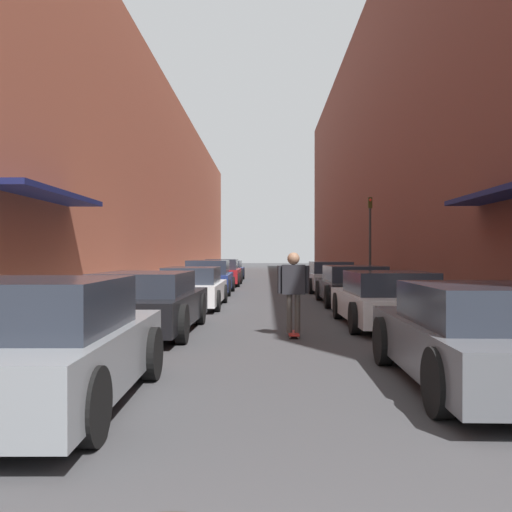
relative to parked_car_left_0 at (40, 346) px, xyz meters
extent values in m
plane|color=#38383A|center=(2.53, 20.77, -0.65)|extent=(139.95, 139.95, 0.00)
cube|color=gray|center=(-1.90, 27.13, -0.59)|extent=(1.80, 63.61, 0.12)
cube|color=gray|center=(6.97, 27.13, -0.59)|extent=(1.80, 63.61, 0.12)
cube|color=brown|center=(-4.80, 27.13, 4.70)|extent=(4.00, 63.61, 10.69)
cube|color=#141947|center=(-2.40, 6.46, 2.25)|extent=(1.00, 4.80, 0.12)
cube|color=brown|center=(9.87, 27.13, 7.11)|extent=(4.00, 63.61, 15.52)
cube|color=#141947|center=(7.47, 6.46, 2.25)|extent=(1.00, 4.80, 0.12)
cube|color=gray|center=(0.00, 0.05, -0.15)|extent=(1.94, 4.08, 0.63)
cube|color=#232833|center=(0.00, -0.15, 0.44)|extent=(1.67, 2.14, 0.53)
cylinder|color=black|center=(-0.91, 1.31, -0.31)|extent=(0.18, 0.68, 0.68)
cylinder|color=black|center=(0.91, 1.31, -0.31)|extent=(0.18, 0.68, 0.68)
cylinder|color=black|center=(0.91, -1.20, -0.31)|extent=(0.18, 0.68, 0.68)
cube|color=black|center=(-0.06, 5.63, -0.15)|extent=(2.00, 4.63, 0.60)
cube|color=#232833|center=(-0.06, 5.40, 0.37)|extent=(1.72, 2.42, 0.44)
cylinder|color=black|center=(-0.99, 7.05, -0.29)|extent=(0.18, 0.71, 0.71)
cylinder|color=black|center=(0.87, 7.05, -0.29)|extent=(0.18, 0.71, 0.71)
cylinder|color=black|center=(-0.99, 4.21, -0.29)|extent=(0.18, 0.71, 0.71)
cylinder|color=black|center=(0.87, 4.21, -0.29)|extent=(0.18, 0.71, 0.71)
cube|color=silver|center=(0.16, 11.25, -0.20)|extent=(1.72, 4.54, 0.57)
cube|color=#232833|center=(0.16, 11.03, 0.32)|extent=(1.51, 2.36, 0.47)
cylinder|color=black|center=(-0.68, 12.66, -0.35)|extent=(0.18, 0.60, 0.60)
cylinder|color=black|center=(1.00, 12.66, -0.35)|extent=(0.18, 0.60, 0.60)
cylinder|color=black|center=(-0.68, 9.85, -0.35)|extent=(0.18, 0.60, 0.60)
cylinder|color=black|center=(1.00, 9.85, -0.35)|extent=(0.18, 0.60, 0.60)
cube|color=navy|center=(0.07, 16.90, -0.16)|extent=(1.83, 4.48, 0.64)
cube|color=#232833|center=(0.07, 16.68, 0.43)|extent=(1.59, 2.34, 0.54)
cylinder|color=black|center=(-0.80, 18.29, -0.34)|extent=(0.18, 0.63, 0.63)
cylinder|color=black|center=(0.93, 18.29, -0.34)|extent=(0.18, 0.63, 0.63)
cylinder|color=black|center=(-0.80, 15.52, -0.34)|extent=(0.18, 0.63, 0.63)
cylinder|color=black|center=(0.93, 15.52, -0.34)|extent=(0.18, 0.63, 0.63)
cube|color=maroon|center=(0.16, 22.83, -0.14)|extent=(1.74, 4.24, 0.64)
cube|color=#232833|center=(0.16, 22.62, 0.43)|extent=(1.52, 2.21, 0.50)
cylinder|color=black|center=(-0.68, 24.14, -0.31)|extent=(0.18, 0.68, 0.68)
cylinder|color=black|center=(1.00, 24.14, -0.31)|extent=(0.18, 0.68, 0.68)
cylinder|color=black|center=(-0.68, 21.52, -0.31)|extent=(0.18, 0.68, 0.68)
cylinder|color=black|center=(1.00, 21.52, -0.31)|extent=(0.18, 0.68, 0.68)
cube|color=navy|center=(0.06, 28.32, -0.17)|extent=(1.85, 4.39, 0.56)
cube|color=#232833|center=(0.06, 28.10, 0.32)|extent=(1.59, 2.30, 0.43)
cylinder|color=black|center=(-0.80, 29.67, -0.29)|extent=(0.18, 0.72, 0.72)
cylinder|color=black|center=(0.92, 29.67, -0.29)|extent=(0.18, 0.72, 0.72)
cylinder|color=black|center=(-0.80, 26.97, -0.29)|extent=(0.18, 0.72, 0.72)
cylinder|color=black|center=(0.92, 26.97, -0.29)|extent=(0.18, 0.72, 0.72)
cube|color=#515459|center=(4.92, 1.02, -0.16)|extent=(1.80, 4.33, 0.59)
cube|color=#232833|center=(4.92, 0.81, 0.37)|extent=(1.57, 2.26, 0.47)
cylinder|color=black|center=(4.06, 2.36, -0.30)|extent=(0.18, 0.70, 0.70)
cylinder|color=black|center=(5.77, 2.36, -0.30)|extent=(0.18, 0.70, 0.70)
cylinder|color=black|center=(4.06, -0.31, -0.30)|extent=(0.18, 0.70, 0.70)
cube|color=silver|center=(5.05, 6.82, -0.19)|extent=(1.97, 4.39, 0.55)
cube|color=#232833|center=(5.05, 6.61, 0.33)|extent=(1.70, 2.30, 0.49)
cylinder|color=black|center=(4.13, 8.17, -0.33)|extent=(0.18, 0.65, 0.65)
cylinder|color=black|center=(5.97, 8.17, -0.33)|extent=(0.18, 0.65, 0.65)
cylinder|color=black|center=(4.13, 5.47, -0.33)|extent=(0.18, 0.65, 0.65)
cylinder|color=black|center=(5.97, 5.47, -0.33)|extent=(0.18, 0.65, 0.65)
cube|color=#232326|center=(5.13, 12.27, -0.18)|extent=(2.00, 4.70, 0.56)
cube|color=#232833|center=(5.13, 12.04, 0.34)|extent=(1.73, 2.46, 0.49)
cylinder|color=black|center=(4.19, 13.72, -0.31)|extent=(0.18, 0.69, 0.69)
cylinder|color=black|center=(6.07, 13.72, -0.31)|extent=(0.18, 0.69, 0.69)
cylinder|color=black|center=(4.19, 10.83, -0.31)|extent=(0.18, 0.69, 0.69)
cylinder|color=black|center=(6.07, 10.83, -0.31)|extent=(0.18, 0.69, 0.69)
cube|color=#B7B7BC|center=(5.06, 18.18, -0.16)|extent=(1.91, 4.20, 0.63)
cube|color=#232833|center=(5.06, 17.97, 0.39)|extent=(1.65, 2.20, 0.47)
cylinder|color=black|center=(4.17, 19.47, -0.33)|extent=(0.18, 0.63, 0.63)
cylinder|color=black|center=(5.95, 19.47, -0.33)|extent=(0.18, 0.63, 0.63)
cylinder|color=black|center=(4.17, 16.89, -0.33)|extent=(0.18, 0.63, 0.63)
cylinder|color=black|center=(5.95, 16.89, -0.33)|extent=(0.18, 0.63, 0.63)
cube|color=#B2231E|center=(2.90, 5.16, -0.58)|extent=(0.20, 0.78, 0.02)
cylinder|color=beige|center=(2.82, 5.41, -0.62)|extent=(0.03, 0.06, 0.06)
cylinder|color=beige|center=(2.97, 5.41, -0.62)|extent=(0.03, 0.06, 0.06)
cylinder|color=beige|center=(2.82, 4.91, -0.62)|extent=(0.03, 0.06, 0.06)
cylinder|color=beige|center=(2.97, 4.91, -0.62)|extent=(0.03, 0.06, 0.06)
cylinder|color=#47423D|center=(2.82, 5.16, -0.20)|extent=(0.11, 0.11, 0.75)
cylinder|color=#47423D|center=(2.98, 5.16, -0.20)|extent=(0.11, 0.11, 0.75)
cube|color=#232328|center=(2.90, 5.16, 0.46)|extent=(0.45, 0.20, 0.57)
sphere|color=#8C664C|center=(2.90, 5.16, 0.87)|extent=(0.24, 0.24, 0.24)
cylinder|color=#232328|center=(2.63, 5.16, 0.46)|extent=(0.09, 0.09, 0.54)
cylinder|color=#232328|center=(3.17, 5.16, 0.46)|extent=(0.09, 0.09, 0.54)
cylinder|color=#2D2D2D|center=(6.67, 17.73, 1.38)|extent=(0.10, 0.10, 3.82)
cube|color=#332D0F|center=(6.67, 17.73, 3.07)|extent=(0.16, 0.16, 0.45)
sphere|color=red|center=(6.67, 17.64, 3.18)|extent=(0.11, 0.11, 0.11)
camera|label=1|loc=(2.37, -5.92, 0.96)|focal=40.00mm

